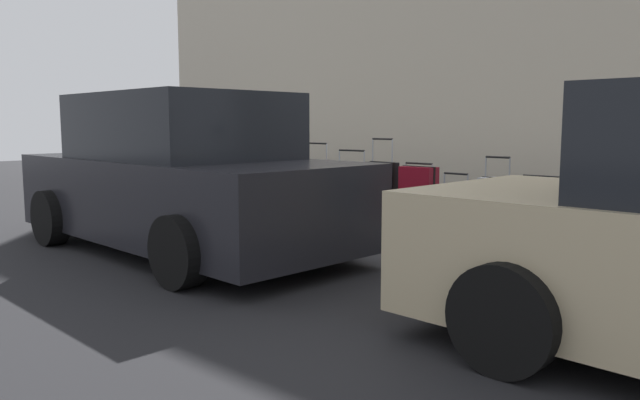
{
  "coord_description": "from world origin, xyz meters",
  "views": [
    {
      "loc": [
        -4.75,
        5.68,
        1.39
      ],
      "look_at": [
        -0.3,
        0.77,
        0.58
      ],
      "focal_mm": 34.54,
      "sensor_mm": 36.0,
      "label": 1
    }
  ],
  "objects_px": {
    "suitcase_teal_8": "(351,195)",
    "parked_car_charcoal_1": "(183,179)",
    "suitcase_silver_4": "(496,207)",
    "fire_hydrant": "(245,177)",
    "suitcase_red_9": "(317,188)",
    "bollard_post": "(213,181)",
    "suitcase_navy_5": "(455,211)",
    "suitcase_black_7": "(382,192)",
    "suitcase_red_2": "(603,213)",
    "suitcase_maroon_6": "(418,197)",
    "suitcase_olive_10": "(287,187)",
    "suitcase_olive_3": "(539,220)"
  },
  "relations": [
    {
      "from": "suitcase_red_2",
      "to": "suitcase_maroon_6",
      "type": "relative_size",
      "value": 1.29
    },
    {
      "from": "suitcase_olive_10",
      "to": "suitcase_teal_8",
      "type": "bearing_deg",
      "value": -175.48
    },
    {
      "from": "suitcase_red_2",
      "to": "fire_hydrant",
      "type": "distance_m",
      "value": 5.36
    },
    {
      "from": "suitcase_olive_3",
      "to": "parked_car_charcoal_1",
      "type": "bearing_deg",
      "value": 37.13
    },
    {
      "from": "suitcase_maroon_6",
      "to": "parked_car_charcoal_1",
      "type": "distance_m",
      "value": 2.83
    },
    {
      "from": "suitcase_maroon_6",
      "to": "bollard_post",
      "type": "distance_m",
      "value": 3.86
    },
    {
      "from": "suitcase_olive_3",
      "to": "suitcase_maroon_6",
      "type": "xyz_separation_m",
      "value": [
        1.54,
        -0.05,
        0.11
      ]
    },
    {
      "from": "suitcase_black_7",
      "to": "suitcase_navy_5",
      "type": "bearing_deg",
      "value": 178.77
    },
    {
      "from": "fire_hydrant",
      "to": "bollard_post",
      "type": "xyz_separation_m",
      "value": [
        0.63,
        0.15,
        -0.09
      ]
    },
    {
      "from": "suitcase_teal_8",
      "to": "parked_car_charcoal_1",
      "type": "height_order",
      "value": "parked_car_charcoal_1"
    },
    {
      "from": "suitcase_red_2",
      "to": "suitcase_olive_3",
      "type": "distance_m",
      "value": 0.62
    },
    {
      "from": "suitcase_olive_3",
      "to": "suitcase_teal_8",
      "type": "xyz_separation_m",
      "value": [
        2.64,
        -0.1,
        0.05
      ]
    },
    {
      "from": "suitcase_silver_4",
      "to": "bollard_post",
      "type": "relative_size",
      "value": 1.36
    },
    {
      "from": "suitcase_teal_8",
      "to": "bollard_post",
      "type": "bearing_deg",
      "value": 3.72
    },
    {
      "from": "suitcase_teal_8",
      "to": "suitcase_olive_10",
      "type": "relative_size",
      "value": 1.01
    },
    {
      "from": "fire_hydrant",
      "to": "suitcase_navy_5",
      "type": "bearing_deg",
      "value": 179.13
    },
    {
      "from": "suitcase_navy_5",
      "to": "suitcase_red_9",
      "type": "distance_m",
      "value": 2.2
    },
    {
      "from": "suitcase_silver_4",
      "to": "suitcase_red_9",
      "type": "bearing_deg",
      "value": 0.45
    },
    {
      "from": "suitcase_silver_4",
      "to": "suitcase_olive_10",
      "type": "bearing_deg",
      "value": 0.97
    },
    {
      "from": "suitcase_red_9",
      "to": "parked_car_charcoal_1",
      "type": "height_order",
      "value": "parked_car_charcoal_1"
    },
    {
      "from": "suitcase_silver_4",
      "to": "suitcase_maroon_6",
      "type": "distance_m",
      "value": 1.02
    },
    {
      "from": "suitcase_black_7",
      "to": "bollard_post",
      "type": "distance_m",
      "value": 3.32
    },
    {
      "from": "fire_hydrant",
      "to": "bollard_post",
      "type": "relative_size",
      "value": 1.22
    },
    {
      "from": "suitcase_navy_5",
      "to": "fire_hydrant",
      "type": "distance_m",
      "value": 3.77
    },
    {
      "from": "suitcase_silver_4",
      "to": "fire_hydrant",
      "type": "distance_m",
      "value": 4.25
    },
    {
      "from": "suitcase_black_7",
      "to": "suitcase_teal_8",
      "type": "relative_size",
      "value": 1.18
    },
    {
      "from": "fire_hydrant",
      "to": "parked_car_charcoal_1",
      "type": "xyz_separation_m",
      "value": [
        -1.71,
        2.39,
        0.23
      ]
    },
    {
      "from": "suitcase_teal_8",
      "to": "fire_hydrant",
      "type": "height_order",
      "value": "suitcase_teal_8"
    },
    {
      "from": "suitcase_maroon_6",
      "to": "suitcase_black_7",
      "type": "height_order",
      "value": "suitcase_black_7"
    },
    {
      "from": "suitcase_navy_5",
      "to": "suitcase_black_7",
      "type": "height_order",
      "value": "suitcase_black_7"
    },
    {
      "from": "suitcase_red_9",
      "to": "bollard_post",
      "type": "xyz_separation_m",
      "value": [
        2.19,
        0.12,
        -0.04
      ]
    },
    {
      "from": "suitcase_black_7",
      "to": "suitcase_red_9",
      "type": "height_order",
      "value": "suitcase_black_7"
    },
    {
      "from": "suitcase_red_2",
      "to": "suitcase_silver_4",
      "type": "height_order",
      "value": "suitcase_red_2"
    },
    {
      "from": "suitcase_black_7",
      "to": "suitcase_teal_8",
      "type": "height_order",
      "value": "suitcase_black_7"
    },
    {
      "from": "suitcase_olive_3",
      "to": "suitcase_navy_5",
      "type": "distance_m",
      "value": 1.01
    },
    {
      "from": "suitcase_red_2",
      "to": "bollard_post",
      "type": "relative_size",
      "value": 1.54
    },
    {
      "from": "suitcase_red_9",
      "to": "fire_hydrant",
      "type": "relative_size",
      "value": 1.23
    },
    {
      "from": "parked_car_charcoal_1",
      "to": "suitcase_red_2",
      "type": "bearing_deg",
      "value": -146.17
    },
    {
      "from": "suitcase_silver_4",
      "to": "bollard_post",
      "type": "distance_m",
      "value": 4.88
    },
    {
      "from": "suitcase_silver_4",
      "to": "suitcase_teal_8",
      "type": "xyz_separation_m",
      "value": [
        2.11,
        -0.04,
        -0.03
      ]
    },
    {
      "from": "suitcase_black_7",
      "to": "suitcase_maroon_6",
      "type": "bearing_deg",
      "value": -178.51
    },
    {
      "from": "suitcase_olive_10",
      "to": "suitcase_black_7",
      "type": "bearing_deg",
      "value": -179.12
    },
    {
      "from": "suitcase_maroon_6",
      "to": "suitcase_teal_8",
      "type": "height_order",
      "value": "suitcase_teal_8"
    },
    {
      "from": "suitcase_navy_5",
      "to": "suitcase_black_7",
      "type": "bearing_deg",
      "value": -1.23
    },
    {
      "from": "suitcase_maroon_6",
      "to": "suitcase_teal_8",
      "type": "bearing_deg",
      "value": -2.61
    },
    {
      "from": "suitcase_red_9",
      "to": "bollard_post",
      "type": "relative_size",
      "value": 1.5
    },
    {
      "from": "suitcase_silver_4",
      "to": "fire_hydrant",
      "type": "relative_size",
      "value": 1.11
    },
    {
      "from": "suitcase_red_9",
      "to": "suitcase_black_7",
      "type": "bearing_deg",
      "value": 179.59
    },
    {
      "from": "suitcase_red_2",
      "to": "suitcase_teal_8",
      "type": "height_order",
      "value": "suitcase_red_2"
    },
    {
      "from": "bollard_post",
      "to": "parked_car_charcoal_1",
      "type": "relative_size",
      "value": 0.15
    }
  ]
}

